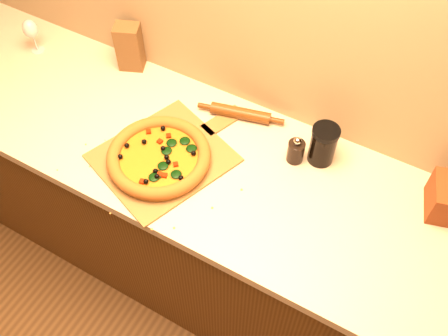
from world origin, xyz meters
The scene contains 10 objects.
cabinet centered at (0.00, 1.43, 0.43)m, with size 2.80×0.65×0.86m, color #4D2D10.
countertop centered at (0.00, 1.43, 0.88)m, with size 2.84×0.68×0.04m, color #C1AE97.
pizza_peel centered at (-0.20, 1.36, 0.90)m, with size 0.52×0.63×0.01m.
pizza centered at (-0.21, 1.32, 0.93)m, with size 0.37×0.37×0.05m.
bottle_cap centered at (-0.10, 1.32, 0.90)m, with size 0.03×0.03×0.01m, color black.
pepper_grinder centered at (0.20, 1.57, 0.95)m, with size 0.06×0.06×0.11m.
rolling_pin centered at (-0.06, 1.66, 0.92)m, with size 0.33×0.10×0.05m.
wine_glass centered at (-1.01, 1.58, 1.01)m, with size 0.06×0.06×0.15m.
paper_bag centered at (-0.59, 1.70, 1.00)m, with size 0.10×0.08×0.20m, color brown.
dark_jar centered at (0.28, 1.62, 0.98)m, with size 0.10×0.10×0.15m.
Camera 1 is at (0.52, 0.49, 2.30)m, focal length 40.00 mm.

